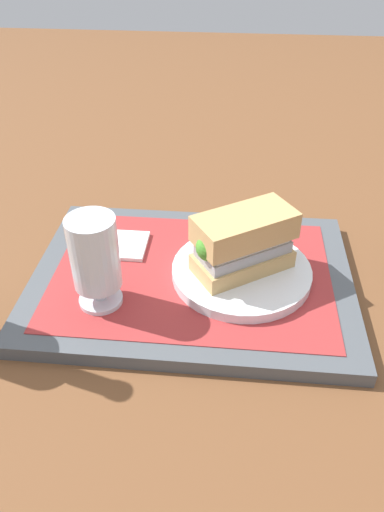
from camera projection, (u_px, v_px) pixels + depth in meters
ground_plane at (192, 284)px, 0.70m from camera, size 3.00×3.00×0.00m
tray at (192, 279)px, 0.69m from camera, size 0.44×0.32×0.02m
placemat at (192, 273)px, 0.69m from camera, size 0.38×0.27×0.00m
plate at (241, 273)px, 0.67m from camera, size 0.19×0.19×0.01m
sandwich at (241, 244)px, 0.64m from camera, size 0.14×0.12×0.08m
beer_glass at (95, 257)px, 0.60m from camera, size 0.06×0.06×0.12m
napkin_folded at (116, 245)px, 0.73m from camera, size 0.09×0.07×0.01m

